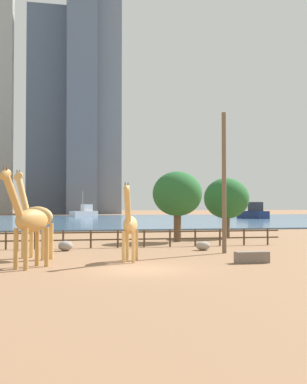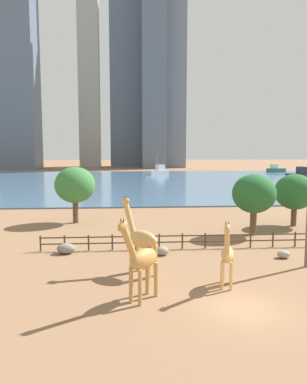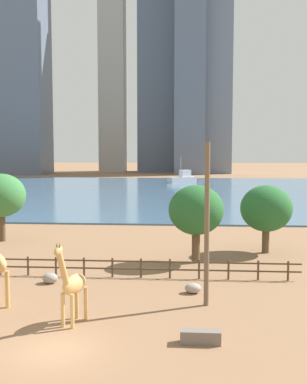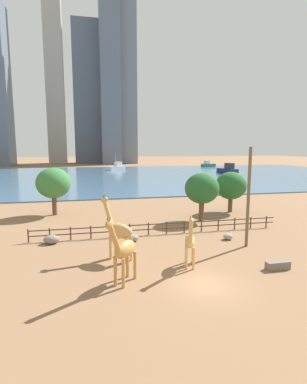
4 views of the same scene
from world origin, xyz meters
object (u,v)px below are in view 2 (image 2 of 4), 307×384
Objects in this scene: boulder_small at (284,254)px; boat_sailboat at (300,176)px; giraffe_companion at (227,255)px; tree_left_large at (295,192)px; boat_tug at (158,171)px; giraffe_tall at (142,260)px; tree_right_tall at (75,185)px; giraffe_young at (141,239)px; boulder_near_fence at (163,251)px; boulder_by_pole at (66,248)px; boat_ferry at (276,169)px; tree_center_broad at (254,194)px.

boat_sailboat is (33.33, 67.65, 1.12)m from boulder_small.
giraffe_companion is 0.76× the size of tree_left_large.
boat_tug is at bearing 91.21° from boulder_small.
boulder_small is 0.18× the size of tree_left_large.
giraffe_tall is 0.77× the size of tree_right_tall.
giraffe_young is at bearing -100.34° from giraffe_companion.
boulder_near_fence is at bearing 52.72° from boat_tug.
giraffe_tall is at bearing -73.57° from tree_right_tall.
giraffe_young is at bearing -42.79° from boulder_by_pole.
tree_center_broad is at bearing -122.63° from boat_ferry.
giraffe_young is at bearing 51.83° from boat_tug.
boulder_by_pole is (-7.62, 0.97, 0.08)m from boulder_near_fence.
tree_left_large is 0.66× the size of boat_sailboat.
boulder_by_pole is at bearing 1.42° from giraffe_young.
boat_sailboat is (44.32, 70.59, -0.99)m from giraffe_young.
boat_tug reaches higher than boulder_small.
boat_sailboat is (27.24, 55.94, -2.27)m from tree_left_large.
tree_left_large reaches higher than boat_sailboat.
tree_center_broad is 84.16m from boat_tug.
boat_tug reaches higher than giraffe_companion.
boulder_by_pole is at bearing -111.39° from giraffe_tall.
tree_right_tall is 105.85m from boat_ferry.
giraffe_tall is 1.14× the size of giraffe_companion.
boat_ferry is at bearing 60.14° from boulder_by_pole.
boulder_by_pole is at bearing 47.87° from boat_tug.
boat_sailboat is 1.16× the size of boat_tug.
boat_tug reaches higher than tree_left_large.
boulder_near_fence is at bearing -57.81° from tree_right_tall.
boat_ferry reaches higher than boulder_by_pole.
giraffe_companion is 7.91m from boulder_near_fence.
tree_left_large is 7.01m from tree_center_broad.
boulder_near_fence is at bearing -145.90° from tree_center_broad.
boulder_near_fence is at bearing -7.22° from boulder_by_pole.
boat_ferry is at bearing 56.29° from tree_right_tall.
giraffe_young is 5.27× the size of boulder_small.
boat_tug is at bearing 78.41° from tree_right_tall.
boulder_near_fence is at bearing -68.50° from giraffe_young.
tree_center_broad is at bearing 138.83° from boat_sailboat.
tree_center_broad is at bearing -146.25° from tree_left_large.
giraffe_young is 0.60× the size of boat_sailboat.
giraffe_tall is 19.02m from tree_center_broad.
giraffe_tall is 25.69m from tree_left_large.
tree_right_tall is 73.35m from boat_sailboat.
boat_tug reaches higher than boulder_near_fence.
tree_center_broad is at bearing 172.41° from giraffe_companion.
boat_sailboat reaches higher than boulder_by_pole.
giraffe_tall reaches higher than boat_ferry.
giraffe_tall is at bearing -59.83° from boulder_by_pole.
boat_ferry is at bearing -71.92° from giraffe_young.
giraffe_companion is 4.34× the size of boulder_small.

